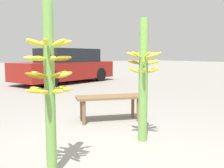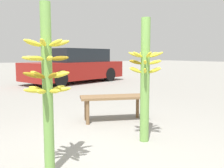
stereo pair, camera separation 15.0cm
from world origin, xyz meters
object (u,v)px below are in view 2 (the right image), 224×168
at_px(banana_stalk_left, 47,82).
at_px(market_bench, 114,100).
at_px(parked_car, 76,66).
at_px(banana_stalk_center, 145,78).

relative_size(banana_stalk_left, market_bench, 1.33).
bearing_deg(market_bench, banana_stalk_left, -119.26).
relative_size(market_bench, parked_car, 0.26).
xyz_separation_m(banana_stalk_left, parked_car, (3.64, 7.59, -0.22)).
xyz_separation_m(banana_stalk_left, market_bench, (1.61, 1.34, -0.54)).
relative_size(banana_stalk_left, banana_stalk_center, 1.00).
xyz_separation_m(market_bench, parked_car, (2.03, 6.25, 0.31)).
xyz_separation_m(banana_stalk_center, parked_car, (2.24, 7.36, -0.18)).
distance_m(banana_stalk_center, market_bench, 1.23).
relative_size(banana_stalk_left, parked_car, 0.35).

